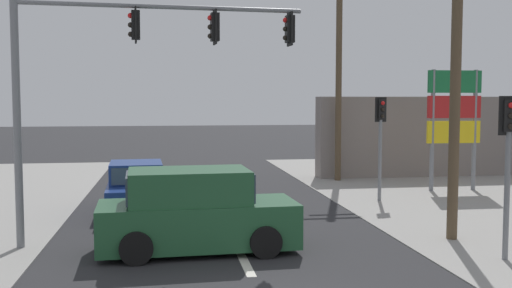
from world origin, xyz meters
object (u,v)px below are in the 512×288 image
Objects in this scene: suv_crossing_left at (195,213)px; sedan_receding_far at (136,190)px; traffic_signal_mast at (122,63)px; pedestal_signal_right_kerb at (508,150)px; utility_pole_background_right at (339,58)px; pedestal_signal_far_median at (381,131)px; shopping_plaza_sign at (454,113)px; utility_pole_midground_right at (451,37)px.

sedan_receding_far is at bearing 107.23° from suv_crossing_left.
sedan_receding_far is (0.10, 4.03, -3.65)m from traffic_signal_mast.
pedestal_signal_right_kerb is 7.00m from suv_crossing_left.
suv_crossing_left is 1.07× the size of sedan_receding_far.
utility_pole_background_right is 13.14m from pedestal_signal_right_kerb.
suv_crossing_left is (-6.57, -5.82, -1.53)m from pedestal_signal_far_median.
pedestal_signal_far_median is at bearing 41.55° from suv_crossing_left.
shopping_plaza_sign reaches higher than pedestal_signal_right_kerb.
shopping_plaza_sign is (3.91, 7.44, -2.02)m from utility_pole_midground_right.
utility_pole_background_right is at bearing 89.47° from pedestal_signal_far_median.
pedestal_signal_right_kerb is at bearing -15.47° from suv_crossing_left.
shopping_plaza_sign is 1.07× the size of sedan_receding_far.
pedestal_signal_right_kerb reaches higher than sedan_receding_far.
pedestal_signal_far_median is 4.04m from shopping_plaza_sign.
traffic_signal_mast is 13.59m from shopping_plaza_sign.
pedestal_signal_right_kerb is (8.26, -2.86, -1.94)m from traffic_signal_mast.
pedestal_signal_far_median is (8.24, 4.78, -1.94)m from traffic_signal_mast.
utility_pole_background_right reaches higher than pedestal_signal_far_median.
traffic_signal_mast is 1.93× the size of pedestal_signal_far_median.
utility_pole_background_right is at bearing 50.32° from traffic_signal_mast.
suv_crossing_left is (-6.22, -0.20, -4.12)m from utility_pole_midground_right.
utility_pole_midground_right reaches higher than suv_crossing_left.
traffic_signal_mast is at bearing -91.41° from sedan_receding_far.
utility_pole_background_right reaches higher than sedan_receding_far.
utility_pole_background_right reaches higher than pedestal_signal_right_kerb.
sedan_receding_far is (-8.16, 6.89, -1.71)m from pedestal_signal_right_kerb.
sedan_receding_far is at bearing 148.01° from utility_pole_midground_right.
utility_pole_midground_right is 0.94× the size of utility_pole_background_right.
traffic_signal_mast is 1.93× the size of pedestal_signal_right_kerb.
sedan_receding_far is (-8.14, -0.75, -1.71)m from pedestal_signal_far_median.
utility_pole_background_right reaches higher than shopping_plaza_sign.
utility_pole_midground_right reaches higher than pedestal_signal_far_median.
utility_pole_midground_right is at bearing -6.09° from traffic_signal_mast.
traffic_signal_mast is 8.95m from pedestal_signal_right_kerb.
traffic_signal_mast is 9.72m from pedestal_signal_far_median.
pedestal_signal_right_kerb is 0.77× the size of shopping_plaza_sign.
utility_pole_midground_right reaches higher than traffic_signal_mast.
traffic_signal_mast reaches higher than pedestal_signal_right_kerb.
shopping_plaza_sign is 1.00× the size of suv_crossing_left.
suv_crossing_left is at bearing 164.53° from pedestal_signal_right_kerb.
pedestal_signal_right_kerb is 0.77× the size of suv_crossing_left.
traffic_signal_mast is at bearing 160.89° from pedestal_signal_right_kerb.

